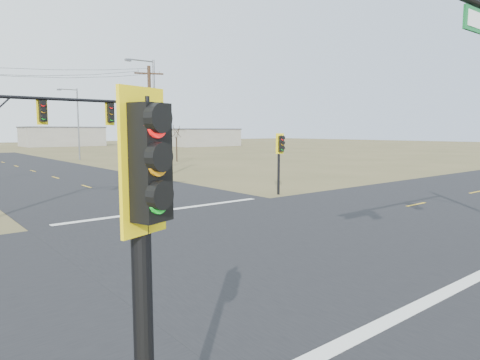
# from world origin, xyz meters

# --- Properties ---
(ground) EXTENTS (320.00, 320.00, 0.00)m
(ground) POSITION_xyz_m (0.00, 0.00, 0.00)
(ground) COLOR brown
(ground) RESTS_ON ground
(road_ew) EXTENTS (160.00, 14.00, 0.02)m
(road_ew) POSITION_xyz_m (0.00, 0.00, 0.01)
(road_ew) COLOR black
(road_ew) RESTS_ON ground
(road_ns) EXTENTS (14.00, 160.00, 0.02)m
(road_ns) POSITION_xyz_m (0.00, 0.00, 0.01)
(road_ns) COLOR black
(road_ns) RESTS_ON ground
(stop_bar_near) EXTENTS (12.00, 0.40, 0.01)m
(stop_bar_near) POSITION_xyz_m (0.00, -7.50, 0.03)
(stop_bar_near) COLOR silver
(stop_bar_near) RESTS_ON road_ns
(stop_bar_far) EXTENTS (12.00, 0.40, 0.01)m
(stop_bar_far) POSITION_xyz_m (0.00, 7.50, 0.03)
(stop_bar_far) COLOR silver
(stop_bar_far) RESTS_ON road_ns
(mast_arm_far) EXTENTS (8.83, 0.49, 6.45)m
(mast_arm_far) POSITION_xyz_m (-5.16, 10.42, 4.68)
(mast_arm_far) COLOR black
(mast_arm_far) RESTS_ON ground
(pedestal_signal_ne) EXTENTS (0.67, 0.58, 4.11)m
(pedestal_signal_ne) POSITION_xyz_m (8.64, 7.78, 3.03)
(pedestal_signal_ne) COLOR black
(pedestal_signal_ne) RESTS_ON ground
(pedestal_signal_sw) EXTENTS (0.66, 0.58, 4.68)m
(pedestal_signal_sw) POSITION_xyz_m (-9.44, -8.98, 3.38)
(pedestal_signal_sw) COLOR black
(pedestal_signal_sw) RESTS_ON ground
(utility_pole_near) EXTENTS (2.19, 0.94, 9.41)m
(utility_pole_near) POSITION_xyz_m (5.12, 19.29, 4.89)
(utility_pole_near) COLOR #46311E
(utility_pole_near) RESTS_ON ground
(streetlight_a) EXTENTS (3.19, 0.43, 11.39)m
(streetlight_a) POSITION_xyz_m (9.62, 27.53, 6.40)
(streetlight_a) COLOR slate
(streetlight_a) RESTS_ON ground
(streetlight_b) EXTENTS (2.85, 0.27, 10.26)m
(streetlight_b) POSITION_xyz_m (9.60, 50.81, 5.76)
(streetlight_b) COLOR slate
(streetlight_b) RESTS_ON ground
(bare_tree_c) EXTENTS (2.82, 2.82, 5.34)m
(bare_tree_c) POSITION_xyz_m (19.05, 38.78, 4.19)
(bare_tree_c) COLOR black
(bare_tree_c) RESTS_ON ground
(warehouse_mid) EXTENTS (20.00, 12.00, 5.00)m
(warehouse_mid) POSITION_xyz_m (25.00, 110.00, 2.50)
(warehouse_mid) COLOR gray
(warehouse_mid) RESTS_ON ground
(warehouse_right) EXTENTS (18.00, 10.00, 4.50)m
(warehouse_right) POSITION_xyz_m (55.00, 85.00, 2.25)
(warehouse_right) COLOR gray
(warehouse_right) RESTS_ON ground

